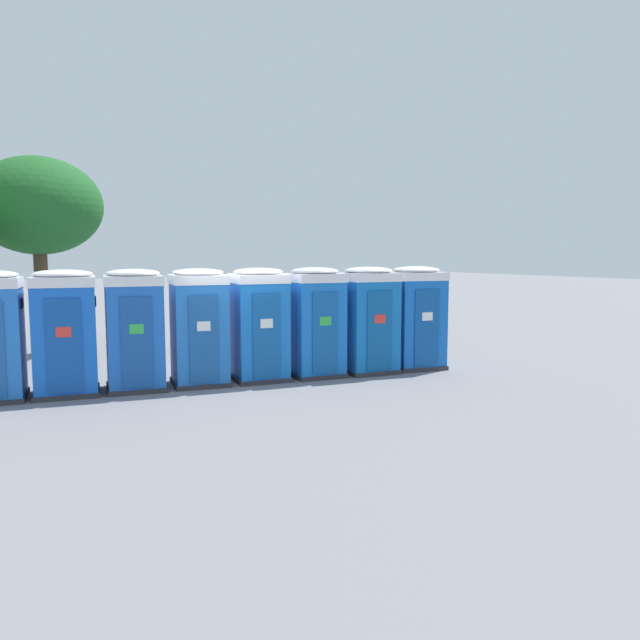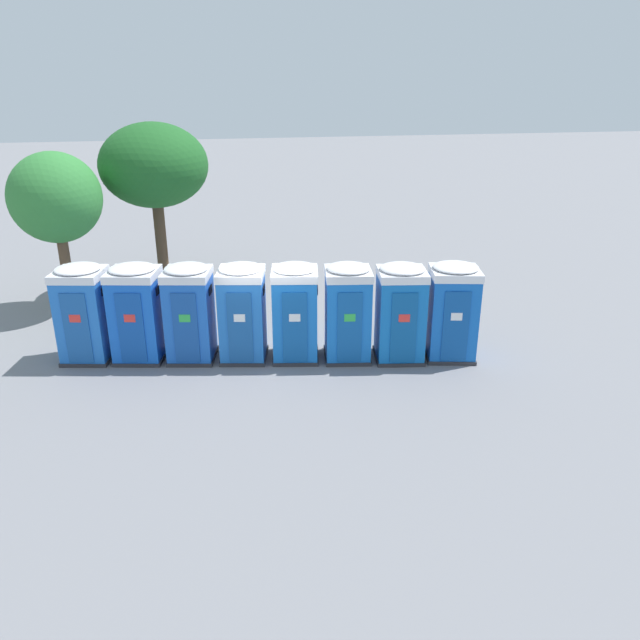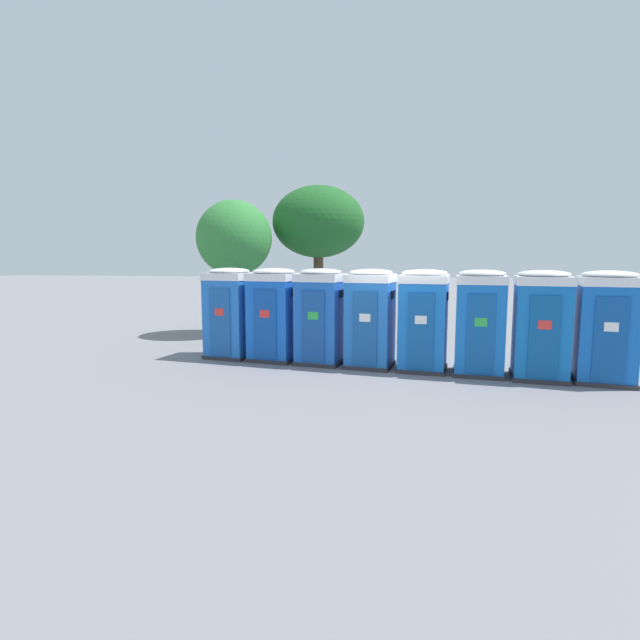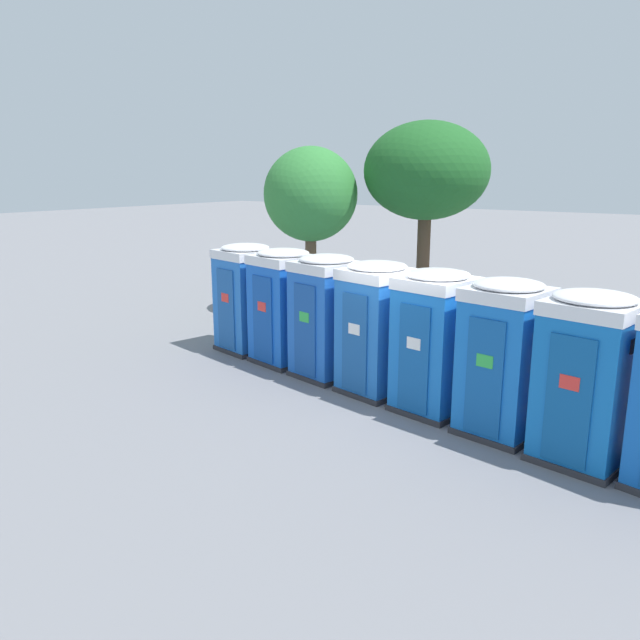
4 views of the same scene
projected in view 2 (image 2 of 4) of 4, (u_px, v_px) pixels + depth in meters
The scene contains 11 objects.
ground_plane at pixel (271, 354), 16.59m from camera, with size 120.00×120.00×0.00m, color slate.
portapotty_0 at pixel (84, 313), 15.91m from camera, with size 1.43×1.42×2.54m.
portapotty_1 at pixel (137, 312), 15.92m from camera, with size 1.46×1.43×2.54m.
portapotty_2 at pixel (190, 312), 15.92m from camera, with size 1.39×1.41×2.54m.
portapotty_3 at pixel (242, 312), 15.94m from camera, with size 1.38×1.40×2.54m.
portapotty_4 at pixel (295, 312), 15.96m from camera, with size 1.36×1.38×2.54m.
portapotty_5 at pixel (348, 312), 15.96m from camera, with size 1.33×1.36×2.54m.
portapotty_6 at pixel (400, 312), 15.93m from camera, with size 1.40×1.37×2.54m.
portapotty_7 at pixel (452, 311), 16.02m from camera, with size 1.46×1.44×2.54m.
street_tree_0 at pixel (154, 166), 20.33m from camera, with size 3.52×3.52×5.55m.
street_tree_1 at pixel (56, 199), 18.58m from camera, with size 2.71×2.71×4.87m.
Camera 2 is at (-1.61, -15.06, 6.96)m, focal length 35.00 mm.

